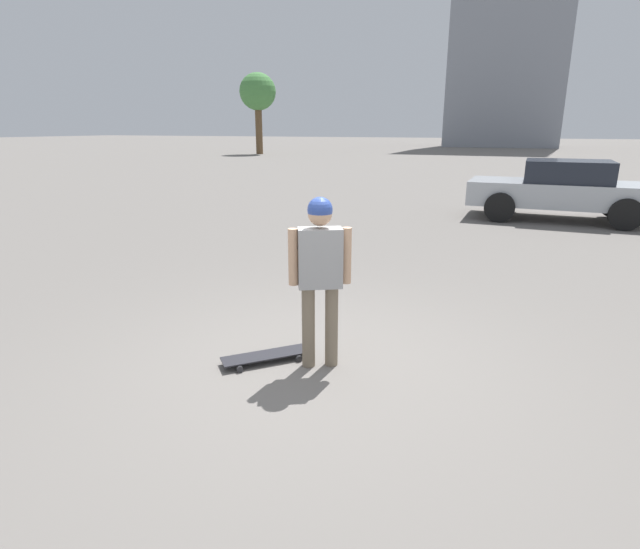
% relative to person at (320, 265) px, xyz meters
% --- Properties ---
extents(ground_plane, '(220.00, 220.00, 0.00)m').
position_rel_person_xyz_m(ground_plane, '(0.00, 0.00, -1.00)').
color(ground_plane, slate).
extents(person, '(0.52, 0.37, 1.62)m').
position_rel_person_xyz_m(person, '(0.00, 0.00, 0.00)').
color(person, '#7A6B56').
rests_on(person, ground_plane).
extents(skateboard, '(0.78, 0.77, 0.07)m').
position_rel_person_xyz_m(skateboard, '(-0.52, -0.13, -0.94)').
color(skateboard, '#232328').
rests_on(skateboard, ground_plane).
extents(car_parked_near, '(4.28, 2.03, 1.45)m').
position_rel_person_xyz_m(car_parked_near, '(2.48, 9.53, -0.24)').
color(car_parked_near, '#ADB2B7').
rests_on(car_parked_near, ground_plane).
extents(tree_distant, '(3.01, 3.01, 6.55)m').
position_rel_person_xyz_m(tree_distant, '(-19.77, 34.61, 3.91)').
color(tree_distant, brown).
rests_on(tree_distant, ground_plane).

